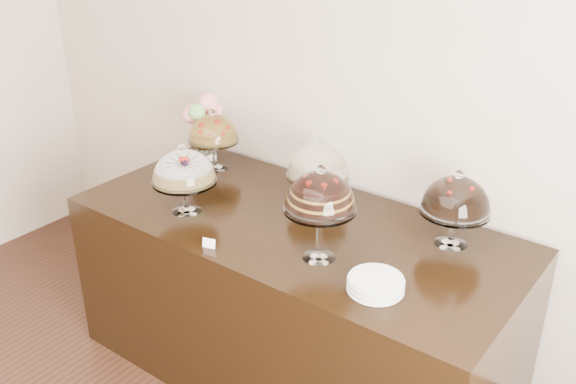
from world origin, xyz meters
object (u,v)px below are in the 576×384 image
Objects in this scene: cake_stand_cheesecake at (318,164)px; cake_stand_dark_choco at (456,198)px; cake_stand_choco_layer at (320,195)px; display_counter at (294,300)px; cake_stand_sugar_sponge at (184,170)px; cake_stand_fruit_tart at (213,131)px; flower_vase at (202,119)px; plate_stack at (376,284)px.

cake_stand_dark_choco is at bearing 1.57° from cake_stand_cheesecake.
display_counter is at bearing 144.91° from cake_stand_choco_layer.
cake_stand_cheesecake is at bearing 45.05° from cake_stand_sugar_sponge.
cake_stand_fruit_tart is 0.87× the size of flower_vase.
cake_stand_dark_choco reaches higher than cake_stand_cheesecake.
cake_stand_sugar_sponge reaches higher than plate_stack.
cake_stand_choco_layer is (0.28, -0.19, 0.75)m from display_counter.
cake_stand_choco_layer reaches higher than display_counter.
cake_stand_sugar_sponge is 1.12m from plate_stack.
cake_stand_fruit_tart is (-1.44, -0.01, -0.00)m from cake_stand_dark_choco.
cake_stand_cheesecake is at bearing 97.63° from display_counter.
cake_stand_fruit_tart is (-0.72, 0.01, 0.01)m from cake_stand_cheesecake.
cake_stand_sugar_sponge is 1.01× the size of cake_stand_cheesecake.
cake_stand_dark_choco is 1.44m from cake_stand_fruit_tart.
cake_stand_cheesecake reaches higher than display_counter.
cake_stand_choco_layer is at bearing 2.26° from cake_stand_sugar_sponge.
cake_stand_dark_choco reaches higher than cake_stand_sugar_sponge.
cake_stand_dark_choco is 1.63× the size of plate_stack.
cake_stand_cheesecake is at bearing 140.96° from plate_stack.
cake_stand_cheesecake is (-0.31, 0.44, -0.09)m from cake_stand_choco_layer.
cake_stand_fruit_tart reaches higher than display_counter.
cake_stand_cheesecake is 0.72m from cake_stand_fruit_tart.
cake_stand_sugar_sponge is at bearing -53.64° from flower_vase.
cake_stand_sugar_sponge is 0.81× the size of cake_stand_choco_layer.
cake_stand_sugar_sponge is at bearing -62.31° from cake_stand_fruit_tart.
cake_stand_choco_layer is at bearing -35.09° from display_counter.
cake_stand_sugar_sponge is 0.54m from cake_stand_fruit_tart.
cake_stand_cheesecake is at bearing -0.98° from cake_stand_fruit_tart.
plate_stack is (1.11, -0.05, -0.19)m from cake_stand_sugar_sponge.
cake_stand_choco_layer is at bearing -131.86° from cake_stand_dark_choco.
flower_vase reaches higher than display_counter.
plate_stack is (1.52, -0.60, -0.21)m from flower_vase.
cake_stand_choco_layer is at bearing -54.78° from cake_stand_cheesecake.
cake_stand_dark_choco is at bearing 48.14° from cake_stand_choco_layer.
display_counter is 6.09× the size of cake_stand_dark_choco.
cake_stand_choco_layer is 0.43m from plate_stack.
plate_stack is (1.36, -0.53, -0.19)m from cake_stand_fruit_tart.
cake_stand_cheesecake is 0.84m from plate_stack.
cake_stand_cheesecake is 0.88m from flower_vase.
cake_stand_sugar_sponge is 0.66m from cake_stand_cheesecake.
cake_stand_fruit_tart is at bearing 117.69° from cake_stand_sugar_sponge.
display_counter is 0.87m from cake_stand_sugar_sponge.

